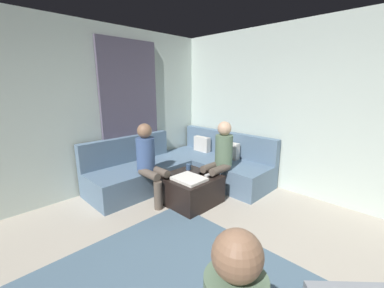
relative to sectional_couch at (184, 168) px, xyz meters
The scene contains 10 objects.
wall_back 2.57m from the sectional_couch, 27.05° to the left, with size 6.00×0.12×2.70m, color silver.
wall_left 2.33m from the sectional_couch, 114.60° to the right, with size 0.12×6.00×2.70m, color silver.
curtain_panel 1.36m from the sectional_couch, 142.74° to the right, with size 0.06×1.10×2.50m, color #595166.
sectional_couch is the anchor object (origin of this frame).
ottoman 0.78m from the sectional_couch, 36.55° to the right, with size 0.76×0.76×0.42m, color black.
folded_blanket 0.94m from the sectional_couch, 38.82° to the right, with size 0.44×0.36×0.04m, color white.
coffee_mug 0.53m from the sectional_couch, 34.98° to the right, with size 0.08×0.08×0.10m, color #334C72.
game_remote 0.85m from the sectional_couch, 16.81° to the right, with size 0.05×0.15×0.02m, color white.
person_on_couch_back 0.86m from the sectional_couch, ahead, with size 0.30×0.60×1.20m.
person_on_couch_side 0.94m from the sectional_couch, 80.15° to the right, with size 0.60×0.30×1.20m.
Camera 1 is at (0.97, -1.00, 1.76)m, focal length 22.66 mm.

